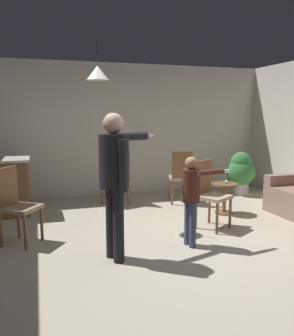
% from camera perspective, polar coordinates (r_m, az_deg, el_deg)
% --- Properties ---
extents(ground, '(7.68, 7.68, 0.00)m').
position_cam_1_polar(ground, '(4.65, 5.17, -12.38)').
color(ground, '#B2A893').
extents(wall_back, '(6.40, 0.10, 2.70)m').
position_cam_1_polar(wall_back, '(7.40, -4.27, 6.24)').
color(wall_back, silver).
rests_on(wall_back, ground).
extents(side_table_by_couch, '(0.44, 0.44, 0.52)m').
position_cam_1_polar(side_table_by_couch, '(6.08, 12.46, -4.24)').
color(side_table_by_couch, brown).
rests_on(side_table_by_couch, ground).
extents(person_adult, '(0.75, 0.63, 1.69)m').
position_cam_1_polar(person_adult, '(3.95, -5.21, -0.41)').
color(person_adult, black).
rests_on(person_adult, ground).
extents(person_child, '(0.62, 0.33, 1.15)m').
position_cam_1_polar(person_child, '(4.44, 7.25, -3.76)').
color(person_child, '#384260').
rests_on(person_child, ground).
extents(dining_chair_by_counter, '(0.52, 0.52, 1.00)m').
position_cam_1_polar(dining_chair_by_counter, '(6.54, -4.68, -1.19)').
color(dining_chair_by_counter, brown).
rests_on(dining_chair_by_counter, ground).
extents(dining_chair_near_wall, '(0.57, 0.57, 1.00)m').
position_cam_1_polar(dining_chair_near_wall, '(5.25, 10.10, -3.78)').
color(dining_chair_near_wall, brown).
rests_on(dining_chair_near_wall, ground).
extents(dining_chair_centre_back, '(0.58, 0.58, 1.00)m').
position_cam_1_polar(dining_chair_centre_back, '(4.85, -20.62, -5.27)').
color(dining_chair_centre_back, brown).
rests_on(dining_chair_centre_back, ground).
extents(dining_chair_spare, '(0.52, 0.52, 1.00)m').
position_cam_1_polar(dining_chair_spare, '(6.59, 5.57, -1.12)').
color(dining_chair_spare, brown).
rests_on(dining_chair_spare, ground).
extents(potted_plant_corner, '(0.59, 0.59, 0.90)m').
position_cam_1_polar(potted_plant_corner, '(7.56, 15.02, -0.49)').
color(potted_plant_corner, '#B7B2AD').
rests_on(potted_plant_corner, ground).
extents(spare_remote_on_table, '(0.10, 0.13, 0.04)m').
position_cam_1_polar(spare_remote_on_table, '(6.07, 12.73, -2.24)').
color(spare_remote_on_table, white).
rests_on(spare_remote_on_table, side_table_by_couch).
extents(ceiling_light_pendant, '(0.32, 0.32, 0.55)m').
position_cam_1_polar(ceiling_light_pendant, '(5.18, -8.06, 15.08)').
color(ceiling_light_pendant, silver).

